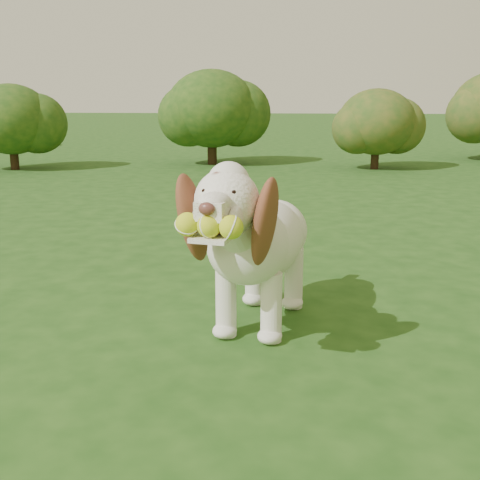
# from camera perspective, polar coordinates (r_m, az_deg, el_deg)

# --- Properties ---
(ground) EXTENTS (80.00, 80.00, 0.00)m
(ground) POSITION_cam_1_polar(r_m,az_deg,el_deg) (2.70, -4.31, -11.65)
(ground) COLOR #1C4313
(ground) RESTS_ON ground
(dog) EXTENTS (0.61, 1.36, 0.89)m
(dog) POSITION_cam_1_polar(r_m,az_deg,el_deg) (2.94, 1.58, 0.26)
(dog) COLOR white
(dog) RESTS_ON ground
(shrub_a) EXTENTS (1.30, 1.30, 1.34)m
(shrub_a) POSITION_cam_1_polar(r_m,az_deg,el_deg) (10.32, -20.89, 10.64)
(shrub_a) COLOR #382314
(shrub_a) RESTS_ON ground
(shrub_b) EXTENTS (1.54, 1.54, 1.60)m
(shrub_b) POSITION_cam_1_polar(r_m,az_deg,el_deg) (10.43, -2.70, 12.32)
(shrub_b) COLOR #382314
(shrub_b) RESTS_ON ground
(shrub_c) EXTENTS (1.23, 1.23, 1.27)m
(shrub_c) POSITION_cam_1_polar(r_m,az_deg,el_deg) (9.97, 12.83, 10.85)
(shrub_c) COLOR #382314
(shrub_c) RESTS_ON ground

